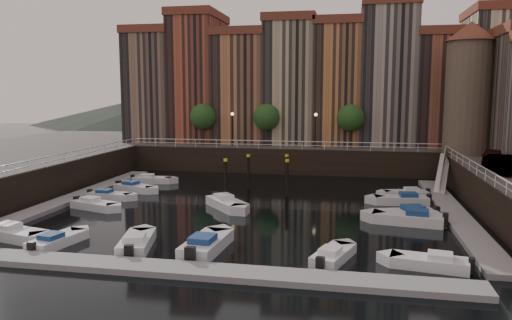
% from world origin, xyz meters
% --- Properties ---
extents(ground, '(200.00, 200.00, 0.00)m').
position_xyz_m(ground, '(0.00, 0.00, 0.00)').
color(ground, black).
rests_on(ground, ground).
extents(quay_far, '(80.00, 20.00, 3.00)m').
position_xyz_m(quay_far, '(0.00, 26.00, 1.50)').
color(quay_far, black).
rests_on(quay_far, ground).
extents(dock_left, '(2.00, 28.00, 0.35)m').
position_xyz_m(dock_left, '(-16.20, -1.00, 0.17)').
color(dock_left, gray).
rests_on(dock_left, ground).
extents(dock_right, '(2.00, 28.00, 0.35)m').
position_xyz_m(dock_right, '(16.20, -1.00, 0.17)').
color(dock_right, gray).
rests_on(dock_right, ground).
extents(dock_near, '(30.00, 2.00, 0.35)m').
position_xyz_m(dock_near, '(0.00, -17.00, 0.17)').
color(dock_near, gray).
rests_on(dock_near, ground).
extents(mountains, '(145.00, 100.00, 18.00)m').
position_xyz_m(mountains, '(1.72, 110.00, 7.92)').
color(mountains, '#2D382D').
rests_on(mountains, ground).
extents(far_terrace, '(48.70, 10.30, 17.50)m').
position_xyz_m(far_terrace, '(3.31, 23.50, 10.95)').
color(far_terrace, '#7D6350').
rests_on(far_terrace, quay_far).
extents(corner_tower, '(5.20, 5.20, 13.80)m').
position_xyz_m(corner_tower, '(20.00, 14.50, 10.19)').
color(corner_tower, '#6B5B4C').
rests_on(corner_tower, quay_right).
extents(promenade_trees, '(21.20, 3.20, 5.20)m').
position_xyz_m(promenade_trees, '(-1.33, 18.20, 6.58)').
color(promenade_trees, black).
rests_on(promenade_trees, quay_far).
extents(street_lamps, '(10.36, 0.36, 4.18)m').
position_xyz_m(street_lamps, '(-1.00, 17.20, 5.90)').
color(street_lamps, black).
rests_on(street_lamps, quay_far).
extents(railings, '(36.08, 34.04, 0.52)m').
position_xyz_m(railings, '(0.00, 4.88, 3.79)').
color(railings, white).
rests_on(railings, ground).
extents(gangway, '(2.78, 8.32, 3.73)m').
position_xyz_m(gangway, '(17.10, 10.00, 1.92)').
color(gangway, white).
rests_on(gangway, ground).
extents(mooring_pilings, '(6.04, 4.78, 3.78)m').
position_xyz_m(mooring_pilings, '(-0.17, 5.20, 1.65)').
color(mooring_pilings, black).
rests_on(mooring_pilings, ground).
extents(boat_left_0, '(4.90, 2.77, 1.10)m').
position_xyz_m(boat_left_0, '(-13.40, -13.19, 0.37)').
color(boat_left_0, silver).
rests_on(boat_left_0, ground).
extents(boat_left_1, '(4.56, 2.85, 1.02)m').
position_xyz_m(boat_left_1, '(-12.55, -4.26, 0.34)').
color(boat_left_1, silver).
rests_on(boat_left_1, ground).
extents(boat_left_2, '(4.22, 1.71, 0.96)m').
position_xyz_m(boat_left_2, '(-13.18, -0.49, 0.32)').
color(boat_left_2, silver).
rests_on(boat_left_2, ground).
extents(boat_left_3, '(4.60, 2.89, 1.03)m').
position_xyz_m(boat_left_3, '(-12.51, 3.36, 0.35)').
color(boat_left_3, silver).
rests_on(boat_left_3, ground).
extents(boat_left_4, '(4.43, 2.00, 1.00)m').
position_xyz_m(boat_left_4, '(-12.70, 8.01, 0.34)').
color(boat_left_4, silver).
rests_on(boat_left_4, ground).
extents(boat_right_0, '(4.45, 2.24, 1.00)m').
position_xyz_m(boat_right_0, '(12.66, -13.74, 0.34)').
color(boat_right_0, silver).
rests_on(boat_right_0, ground).
extents(boat_right_1, '(5.39, 2.65, 1.21)m').
position_xyz_m(boat_right_1, '(12.50, -4.28, 0.41)').
color(boat_right_1, silver).
rests_on(boat_right_1, ground).
extents(boat_right_2, '(5.23, 3.19, 1.17)m').
position_xyz_m(boat_right_2, '(12.38, -3.08, 0.40)').
color(boat_right_2, silver).
rests_on(boat_right_2, ground).
extents(boat_right_3, '(4.85, 2.17, 1.09)m').
position_xyz_m(boat_right_3, '(12.64, 2.47, 0.37)').
color(boat_right_3, silver).
rests_on(boat_right_3, ground).
extents(boat_right_4, '(4.29, 2.23, 0.96)m').
position_xyz_m(boat_right_4, '(13.29, 5.54, 0.32)').
color(boat_right_4, silver).
rests_on(boat_right_4, ground).
extents(boat_near_0, '(2.26, 4.38, 0.98)m').
position_xyz_m(boat_near_0, '(-9.79, -13.95, 0.33)').
color(boat_near_0, silver).
rests_on(boat_near_0, ground).
extents(boat_near_1, '(2.73, 4.88, 1.09)m').
position_xyz_m(boat_near_1, '(-4.64, -13.50, 0.37)').
color(boat_near_1, silver).
rests_on(boat_near_1, ground).
extents(boat_near_2, '(2.25, 5.35, 1.21)m').
position_xyz_m(boat_near_2, '(-0.28, -13.19, 0.41)').
color(boat_near_2, silver).
rests_on(boat_near_2, ground).
extents(boat_near_3, '(2.63, 4.21, 0.95)m').
position_xyz_m(boat_near_3, '(7.34, -13.48, 0.32)').
color(boat_near_3, silver).
rests_on(boat_near_3, ground).
extents(car_a, '(2.85, 4.79, 1.53)m').
position_xyz_m(car_a, '(20.46, 5.47, 3.76)').
color(car_a, gray).
rests_on(car_a, quay_right).
extents(car_b, '(2.00, 4.60, 1.47)m').
position_xyz_m(car_b, '(20.11, 1.24, 3.74)').
color(car_b, gray).
rests_on(car_b, quay_right).
extents(boat_extra_226, '(4.42, 4.81, 1.16)m').
position_xyz_m(boat_extra_226, '(-1.92, -1.85, 0.39)').
color(boat_extra_226, silver).
rests_on(boat_extra_226, ground).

